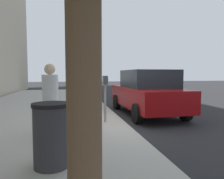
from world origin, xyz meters
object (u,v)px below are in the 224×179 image
at_px(trash_bin, 52,135).
at_px(parking_meter, 105,89).
at_px(pedestrian_at_meter, 79,89).
at_px(pedestrian_bystander, 50,94).
at_px(parked_sedan_near, 147,92).
at_px(traffic_signal, 86,61).

bearing_deg(trash_bin, parking_meter, -24.80).
relative_size(pedestrian_at_meter, pedestrian_bystander, 1.03).
xyz_separation_m(parking_meter, pedestrian_bystander, (-1.18, 1.50, -0.03)).
relative_size(parked_sedan_near, trash_bin, 4.39).
height_order(parking_meter, traffic_signal, traffic_signal).
xyz_separation_m(pedestrian_at_meter, traffic_signal, (9.10, -0.91, 1.40)).
relative_size(pedestrian_bystander, traffic_signal, 0.47).
distance_m(pedestrian_at_meter, parked_sedan_near, 3.28).
height_order(pedestrian_at_meter, parked_sedan_near, pedestrian_at_meter).
relative_size(parking_meter, parked_sedan_near, 0.32).
bearing_deg(pedestrian_bystander, traffic_signal, 52.12).
bearing_deg(parking_meter, parked_sedan_near, -50.08).
xyz_separation_m(parking_meter, traffic_signal, (8.94, -0.12, 1.41)).
distance_m(parking_meter, pedestrian_at_meter, 0.80).
bearing_deg(pedestrian_at_meter, trash_bin, -117.63).
relative_size(pedestrian_bystander, trash_bin, 1.68).
bearing_deg(pedestrian_bystander, parked_sedan_near, 10.46).
distance_m(parking_meter, trash_bin, 3.22).
bearing_deg(parking_meter, trash_bin, 155.20).
relative_size(parking_meter, traffic_signal, 0.39).
height_order(parking_meter, trash_bin, parking_meter).
distance_m(pedestrian_at_meter, pedestrian_bystander, 1.25).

